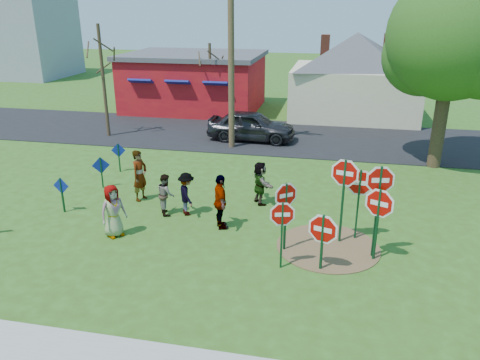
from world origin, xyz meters
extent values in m
plane|color=#315317|center=(0.00, 0.00, 0.00)|extent=(120.00, 120.00, 0.00)
cube|color=black|center=(0.00, 11.50, 0.02)|extent=(120.00, 7.50, 0.04)
cylinder|color=brown|center=(4.50, -1.00, 0.01)|extent=(3.20, 3.20, 0.03)
cube|color=maroon|center=(-5.50, 18.00, 1.80)|extent=(9.00, 7.00, 3.60)
cube|color=#4C4C51|center=(-5.50, 18.00, 3.75)|extent=(9.40, 7.40, 0.30)
cube|color=navy|center=(-8.00, 14.40, 2.40)|extent=(1.60, 0.78, 0.45)
cube|color=navy|center=(-5.50, 14.40, 2.40)|extent=(1.60, 0.78, 0.45)
cube|color=navy|center=(-3.00, 14.40, 2.40)|extent=(1.60, 0.78, 0.45)
cube|color=beige|center=(5.50, 18.00, 1.60)|extent=(8.00, 7.00, 3.20)
pyramid|color=#4C4C51|center=(5.50, 18.00, 5.40)|extent=(9.40, 9.40, 2.20)
cube|color=brown|center=(3.50, 17.00, 4.60)|extent=(0.55, 0.55, 1.40)
cube|color=brown|center=(7.50, 19.00, 4.60)|extent=(0.55, 0.55, 1.40)
cube|color=#8C939E|center=(-28.00, 30.00, 4.00)|extent=(10.00, 8.00, 8.00)
cube|color=#103D21|center=(3.20, -2.48, 1.01)|extent=(0.06, 0.07, 2.03)
cylinder|color=white|center=(3.20, -2.48, 1.68)|extent=(0.94, 0.25, 0.96)
cylinder|color=#AD0904|center=(3.20, -2.48, 1.68)|extent=(0.81, 0.22, 0.83)
cube|color=white|center=(3.20, -2.48, 1.68)|extent=(0.41, 0.11, 0.12)
cube|color=#103D21|center=(4.84, -0.56, 1.38)|extent=(0.08, 0.09, 2.75)
cylinder|color=white|center=(4.84, -0.56, 2.33)|extent=(1.13, 0.30, 1.16)
cylinder|color=#AD0904|center=(4.84, -0.56, 2.33)|extent=(0.98, 0.27, 1.00)
cube|color=white|center=(4.84, -0.56, 2.33)|extent=(0.50, 0.13, 0.14)
cylinder|color=gold|center=(4.84, -0.56, 2.33)|extent=(1.13, 0.30, 1.16)
cube|color=#103D21|center=(5.81, -1.31, 1.43)|extent=(0.07, 0.08, 2.86)
cylinder|color=white|center=(5.81, -1.31, 2.45)|extent=(1.10, 0.22, 1.12)
cylinder|color=#AD0904|center=(5.81, -1.31, 2.45)|extent=(0.95, 0.20, 0.96)
cube|color=white|center=(5.81, -1.31, 2.45)|extent=(0.49, 0.10, 0.14)
cube|color=#103D21|center=(5.33, -0.23, 1.17)|extent=(0.06, 0.08, 2.35)
cylinder|color=white|center=(5.33, -0.23, 1.93)|extent=(1.14, 0.08, 1.14)
cylinder|color=#AD0904|center=(5.33, -0.23, 1.93)|extent=(0.98, 0.07, 0.98)
cube|color=white|center=(5.33, -0.23, 1.93)|extent=(0.50, 0.03, 0.14)
cylinder|color=gold|center=(5.33, -0.23, 1.93)|extent=(1.14, 0.07, 1.14)
cube|color=#103D21|center=(4.32, -2.34, 0.85)|extent=(0.08, 0.09, 1.70)
cylinder|color=white|center=(4.32, -2.34, 1.27)|extent=(1.12, 0.36, 1.17)
cylinder|color=#AD0904|center=(4.32, -2.34, 1.27)|extent=(0.97, 0.31, 1.01)
cube|color=white|center=(4.32, -2.34, 1.27)|extent=(0.49, 0.16, 0.15)
cube|color=#103D21|center=(5.84, -1.47, 1.12)|extent=(0.09, 0.10, 2.24)
cylinder|color=white|center=(5.84, -1.47, 1.82)|extent=(1.06, 0.50, 1.16)
cylinder|color=#AD0904|center=(5.84, -1.47, 1.82)|extent=(0.92, 0.43, 1.00)
cube|color=white|center=(5.84, -1.47, 1.82)|extent=(0.47, 0.22, 0.14)
cylinder|color=gold|center=(5.84, -1.47, 1.82)|extent=(1.06, 0.49, 1.16)
cube|color=#103D21|center=(3.17, -1.44, 1.10)|extent=(0.08, 0.09, 2.20)
cylinder|color=white|center=(3.17, -1.44, 1.83)|extent=(0.81, 0.63, 1.01)
cylinder|color=#AD0904|center=(3.17, -1.44, 1.83)|extent=(0.70, 0.55, 0.87)
cube|color=white|center=(3.17, -1.44, 1.83)|extent=(0.36, 0.28, 0.13)
cube|color=#103D21|center=(-4.99, -0.26, 0.66)|extent=(0.05, 0.06, 1.31)
cube|color=navy|center=(-4.99, -0.26, 1.02)|extent=(0.62, 0.05, 0.62)
cube|color=#103D21|center=(-4.76, 2.27, 0.65)|extent=(0.08, 0.08, 1.30)
cube|color=navy|center=(-4.76, 2.27, 0.97)|extent=(0.65, 0.33, 0.71)
cube|color=#103D21|center=(-4.91, 4.22, 0.66)|extent=(0.06, 0.07, 1.31)
cube|color=navy|center=(-4.91, 4.22, 1.01)|extent=(0.64, 0.15, 0.64)
imported|color=#434891|center=(-2.35, -1.60, 0.88)|extent=(0.96, 1.02, 1.76)
imported|color=#2F7D6D|center=(-2.69, 1.39, 0.99)|extent=(0.65, 0.82, 1.98)
imported|color=brown|center=(-1.29, 0.39, 0.75)|extent=(0.85, 0.91, 1.50)
imported|color=#2E2D32|center=(-0.54, 0.45, 0.79)|extent=(1.04, 1.17, 1.58)
imported|color=#51345E|center=(0.91, -0.36, 0.95)|extent=(0.89, 1.21, 1.90)
imported|color=#1A4925|center=(1.86, 1.96, 0.83)|extent=(1.20, 1.57, 1.66)
imported|color=#29292E|center=(-0.02, 10.44, 0.85)|extent=(4.86, 2.13, 1.63)
cylinder|color=#4C3823|center=(-0.80, 8.95, 5.00)|extent=(0.31, 0.31, 10.01)
cylinder|color=#382819|center=(9.09, 7.88, 2.35)|extent=(0.60, 0.60, 4.71)
sphere|color=#234713|center=(9.09, 7.88, 5.88)|extent=(5.56, 5.56, 5.56)
sphere|color=#234713|center=(8.13, 8.74, 4.92)|extent=(3.64, 3.64, 3.64)
cylinder|color=#382819|center=(-8.19, 9.73, 3.07)|extent=(0.18, 0.18, 6.14)
cylinder|color=#382819|center=(-3.45, 14.65, 2.42)|extent=(0.18, 0.18, 4.85)
camera|label=1|loc=(4.42, -14.18, 7.12)|focal=35.00mm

